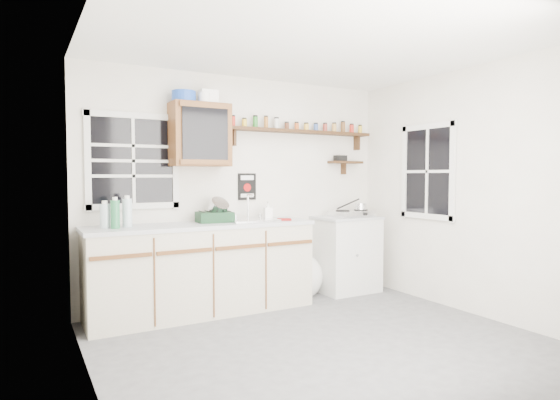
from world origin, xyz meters
The scene contains 18 objects.
room centered at (0.00, 0.00, 1.25)m, with size 3.64×3.24×2.54m.
main_cabinet centered at (-0.58, 1.30, 0.46)m, with size 2.31×0.63×0.92m.
right_cabinet centered at (1.25, 1.32, 0.46)m, with size 0.73×0.57×0.91m.
sink centered at (-0.05, 1.30, 0.93)m, with size 0.52×0.44×0.29m.
upper_cabinet centered at (-0.55, 1.44, 1.82)m, with size 0.60×0.32×0.65m.
upper_cabinet_clutter centered at (-0.61, 1.44, 2.21)m, with size 0.47×0.24×0.14m.
spice_shelf centered at (0.72, 1.51, 1.93)m, with size 1.91×0.18×0.35m.
secondary_shelf centered at (1.36, 1.52, 1.58)m, with size 0.45×0.16×0.24m.
warning_sign centered at (0.05, 1.59, 1.28)m, with size 0.22×0.02×0.30m.
window_back centered at (-1.20, 1.59, 1.55)m, with size 0.93×0.03×0.98m.
window_right centered at (1.79, 0.55, 1.45)m, with size 0.03×0.78×1.08m.
water_bottles centered at (-1.42, 1.30, 1.05)m, with size 0.29×0.16×0.30m.
dish_rack centered at (-0.42, 1.36, 1.01)m, with size 0.38×0.30×0.27m.
soap_bottle centered at (0.20, 1.37, 1.02)m, with size 0.09×0.09×0.20m, color white.
rag centered at (0.30, 1.17, 0.93)m, with size 0.14×0.12×0.02m, color maroon.
hotplate centered at (1.32, 1.31, 0.95)m, with size 0.58×0.37×0.08m.
saucepan centered at (1.45, 1.31, 1.02)m, with size 0.33×0.23×0.15m.
trash_bag centered at (0.67, 1.40, 0.22)m, with size 0.46×0.42×0.53m.
Camera 1 is at (-2.20, -3.20, 1.40)m, focal length 30.00 mm.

